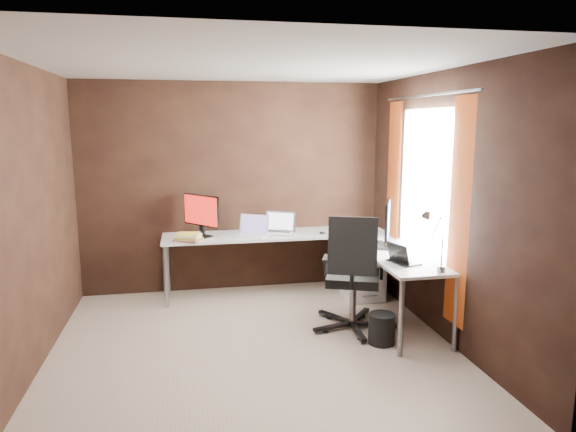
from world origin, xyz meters
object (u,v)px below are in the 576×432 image
object	(u,v)px
book_stack	(188,237)
laptop_black_small	(402,259)
laptop_silver	(279,228)
laptop_black_big	(373,241)
desk_lamp	(433,234)
office_chair	(353,296)
drawer_pedestal	(362,272)
monitor_right	(387,222)
monitor_left	(201,213)
laptop_white	(252,231)
wastebasket	(382,329)

from	to	relation	value
book_stack	laptop_black_small	bearing A→B (deg)	-34.09
laptop_silver	laptop_black_big	world-z (taller)	laptop_silver
desk_lamp	office_chair	world-z (taller)	desk_lamp
drawer_pedestal	book_stack	xyz separation A→B (m)	(-1.98, 0.15, 0.47)
monitor_right	laptop_black_big	distance (m)	0.28
book_stack	desk_lamp	bearing A→B (deg)	-36.97
monitor_left	book_stack	distance (m)	0.35
desk_lamp	laptop_black_small	bearing A→B (deg)	122.54
desk_lamp	book_stack	bearing A→B (deg)	144.62
laptop_silver	laptop_black_small	xyz separation A→B (m)	(0.89, -1.55, -0.01)
drawer_pedestal	book_stack	distance (m)	2.04
desk_lamp	office_chair	size ratio (longest dim) A/B	0.45
laptop_silver	office_chair	size ratio (longest dim) A/B	0.38
monitor_left	laptop_black_big	xyz separation A→B (m)	(1.77, -0.83, -0.22)
monitor_left	laptop_white	size ratio (longest dim) A/B	1.12
monitor_left	laptop_black_big	world-z (taller)	monitor_left
laptop_black_big	laptop_black_small	bearing A→B (deg)	-174.12
book_stack	office_chair	xyz separation A→B (m)	(1.57, -1.04, -0.43)
drawer_pedestal	laptop_white	xyz separation A→B (m)	(-1.25, 0.29, 0.48)
drawer_pedestal	monitor_right	bearing A→B (deg)	-85.00
laptop_black_big	laptop_silver	bearing A→B (deg)	49.07
monitor_right	wastebasket	xyz separation A→B (m)	(-0.30, -0.68, -0.87)
laptop_white	laptop_black_small	bearing A→B (deg)	-20.87
drawer_pedestal	wastebasket	bearing A→B (deg)	-101.09
laptop_black_big	wastebasket	distance (m)	1.04
laptop_black_big	laptop_black_small	xyz separation A→B (m)	(0.03, -0.70, -0.01)
wastebasket	office_chair	bearing A→B (deg)	113.05
monitor_right	laptop_silver	size ratio (longest dim) A/B	1.26
monitor_left	laptop_black_small	xyz separation A→B (m)	(1.79, -1.52, -0.23)
drawer_pedestal	laptop_white	distance (m)	1.37
laptop_silver	laptop_black_small	distance (m)	1.78
drawer_pedestal	monitor_left	size ratio (longest dim) A/B	1.24
monitor_right	book_stack	bearing A→B (deg)	94.13
monitor_right	desk_lamp	size ratio (longest dim) A/B	1.06
laptop_white	book_stack	bearing A→B (deg)	-140.29
drawer_pedestal	desk_lamp	distance (m)	1.63
drawer_pedestal	laptop_white	bearing A→B (deg)	167.11
laptop_silver	wastebasket	xyz separation A→B (m)	(0.67, -1.65, -0.64)
monitor_left	book_stack	bearing A→B (deg)	-78.14
laptop_white	laptop_black_small	distance (m)	1.89
laptop_silver	laptop_black_big	size ratio (longest dim) A/B	1.16
monitor_right	book_stack	distance (m)	2.18
drawer_pedestal	desk_lamp	world-z (taller)	desk_lamp
monitor_left	laptop_black_small	bearing A→B (deg)	8.63
drawer_pedestal	office_chair	xyz separation A→B (m)	(-0.41, -0.89, 0.04)
laptop_black_small	office_chair	xyz separation A→B (m)	(-0.38, 0.27, -0.43)
book_stack	desk_lamp	size ratio (longest dim) A/B	0.64
laptop_white	office_chair	size ratio (longest dim) A/B	0.37
book_stack	monitor_left	bearing A→B (deg)	52.86
laptop_silver	laptop_white	bearing A→B (deg)	-139.14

